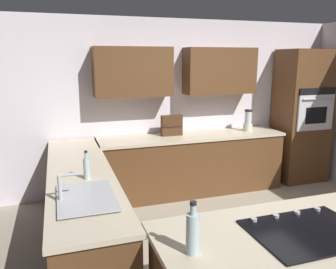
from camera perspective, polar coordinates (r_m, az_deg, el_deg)
name	(u,v)px	position (r m, az deg, el deg)	size (l,w,h in m)	color
ground_plane	(259,247)	(4.05, 14.99, -17.78)	(14.00, 14.00, 0.00)	#9E937F
wall_back	(187,97)	(5.33, 3.16, 6.25)	(6.00, 0.44, 2.60)	silver
lower_cabinets_back	(192,165)	(5.23, 4.01, -5.14)	(2.80, 0.60, 0.86)	brown
countertop_back	(192,136)	(5.11, 4.08, -0.33)	(2.84, 0.64, 0.04)	beige
lower_cabinets_side	(82,213)	(3.79, -14.15, -12.60)	(0.60, 2.90, 0.86)	brown
countertop_side	(80,172)	(3.62, -14.53, -6.13)	(0.64, 2.94, 0.04)	beige
island_top	(308,235)	(2.52, 22.41, -15.30)	(2.02, 0.99, 0.04)	beige
wall_oven	(302,116)	(6.07, 21.45, 2.85)	(0.80, 0.66, 2.17)	brown
sink_unit	(85,197)	(2.90, -13.67, -10.09)	(0.46, 0.70, 0.23)	#515456
cooktop	(308,231)	(2.51, 22.38, -14.69)	(0.76, 0.56, 0.03)	black
blender	(248,122)	(5.52, 13.21, 2.08)	(0.15, 0.15, 0.34)	beige
spice_rack	(172,125)	(5.04, 0.62, 1.52)	(0.31, 0.11, 0.30)	#472B19
dish_soap_bottle	(87,168)	(3.32, -13.45, -5.44)	(0.06, 0.06, 0.28)	silver
oil_bottle	(193,232)	(2.06, 4.15, -16.02)	(0.08, 0.08, 0.33)	silver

